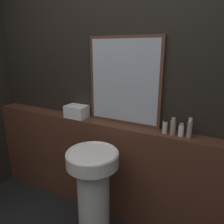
{
  "coord_description": "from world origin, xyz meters",
  "views": [
    {
      "loc": [
        0.9,
        -0.06,
        1.58
      ],
      "look_at": [
        0.07,
        1.47,
        1.06
      ],
      "focal_mm": 35.0,
      "sensor_mm": 36.0,
      "label": 1
    }
  ],
  "objects_px": {
    "lotion_bottle": "(181,130)",
    "body_wash_bottle": "(190,129)",
    "conditioner_bottle": "(173,127)",
    "shampoo_bottle": "(165,127)",
    "pedestal_sink": "(93,192)",
    "mirror": "(124,81)",
    "towel_stack": "(77,111)"
  },
  "relations": [
    {
      "from": "lotion_bottle",
      "to": "body_wash_bottle",
      "type": "bearing_deg",
      "value": 0.0
    },
    {
      "from": "conditioner_bottle",
      "to": "body_wash_bottle",
      "type": "relative_size",
      "value": 0.9
    },
    {
      "from": "shampoo_bottle",
      "to": "pedestal_sink",
      "type": "bearing_deg",
      "value": -137.51
    },
    {
      "from": "shampoo_bottle",
      "to": "body_wash_bottle",
      "type": "height_order",
      "value": "body_wash_bottle"
    },
    {
      "from": "mirror",
      "to": "conditioner_bottle",
      "type": "height_order",
      "value": "mirror"
    },
    {
      "from": "mirror",
      "to": "body_wash_bottle",
      "type": "distance_m",
      "value": 0.65
    },
    {
      "from": "pedestal_sink",
      "to": "lotion_bottle",
      "type": "xyz_separation_m",
      "value": [
        0.55,
        0.39,
        0.49
      ]
    },
    {
      "from": "pedestal_sink",
      "to": "towel_stack",
      "type": "relative_size",
      "value": 4.01
    },
    {
      "from": "conditioner_bottle",
      "to": "lotion_bottle",
      "type": "distance_m",
      "value": 0.06
    },
    {
      "from": "mirror",
      "to": "conditioner_bottle",
      "type": "distance_m",
      "value": 0.55
    },
    {
      "from": "pedestal_sink",
      "to": "shampoo_bottle",
      "type": "height_order",
      "value": "shampoo_bottle"
    },
    {
      "from": "shampoo_bottle",
      "to": "lotion_bottle",
      "type": "distance_m",
      "value": 0.12
    },
    {
      "from": "towel_stack",
      "to": "lotion_bottle",
      "type": "distance_m",
      "value": 0.99
    },
    {
      "from": "lotion_bottle",
      "to": "body_wash_bottle",
      "type": "distance_m",
      "value": 0.06
    },
    {
      "from": "shampoo_bottle",
      "to": "lotion_bottle",
      "type": "relative_size",
      "value": 1.14
    },
    {
      "from": "towel_stack",
      "to": "mirror",
      "type": "bearing_deg",
      "value": 7.93
    },
    {
      "from": "towel_stack",
      "to": "shampoo_bottle",
      "type": "bearing_deg",
      "value": 0.0
    },
    {
      "from": "pedestal_sink",
      "to": "mirror",
      "type": "height_order",
      "value": "mirror"
    },
    {
      "from": "mirror",
      "to": "body_wash_bottle",
      "type": "xyz_separation_m",
      "value": [
        0.57,
        -0.07,
        -0.3
      ]
    },
    {
      "from": "mirror",
      "to": "towel_stack",
      "type": "xyz_separation_m",
      "value": [
        -0.47,
        -0.07,
        -0.32
      ]
    },
    {
      "from": "pedestal_sink",
      "to": "towel_stack",
      "type": "height_order",
      "value": "towel_stack"
    },
    {
      "from": "shampoo_bottle",
      "to": "lotion_bottle",
      "type": "xyz_separation_m",
      "value": [
        0.12,
        0.0,
        -0.01
      ]
    },
    {
      "from": "mirror",
      "to": "towel_stack",
      "type": "bearing_deg",
      "value": -172.07
    },
    {
      "from": "shampoo_bottle",
      "to": "lotion_bottle",
      "type": "bearing_deg",
      "value": 0.0
    },
    {
      "from": "pedestal_sink",
      "to": "body_wash_bottle",
      "type": "height_order",
      "value": "body_wash_bottle"
    },
    {
      "from": "lotion_bottle",
      "to": "pedestal_sink",
      "type": "bearing_deg",
      "value": -144.63
    },
    {
      "from": "towel_stack",
      "to": "body_wash_bottle",
      "type": "height_order",
      "value": "body_wash_bottle"
    },
    {
      "from": "towel_stack",
      "to": "body_wash_bottle",
      "type": "xyz_separation_m",
      "value": [
        1.05,
        0.0,
        0.01
      ]
    },
    {
      "from": "mirror",
      "to": "body_wash_bottle",
      "type": "bearing_deg",
      "value": -6.51
    },
    {
      "from": "towel_stack",
      "to": "body_wash_bottle",
      "type": "distance_m",
      "value": 1.05
    },
    {
      "from": "pedestal_sink",
      "to": "mirror",
      "type": "bearing_deg",
      "value": 85.4
    },
    {
      "from": "body_wash_bottle",
      "to": "pedestal_sink",
      "type": "bearing_deg",
      "value": -147.36
    }
  ]
}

